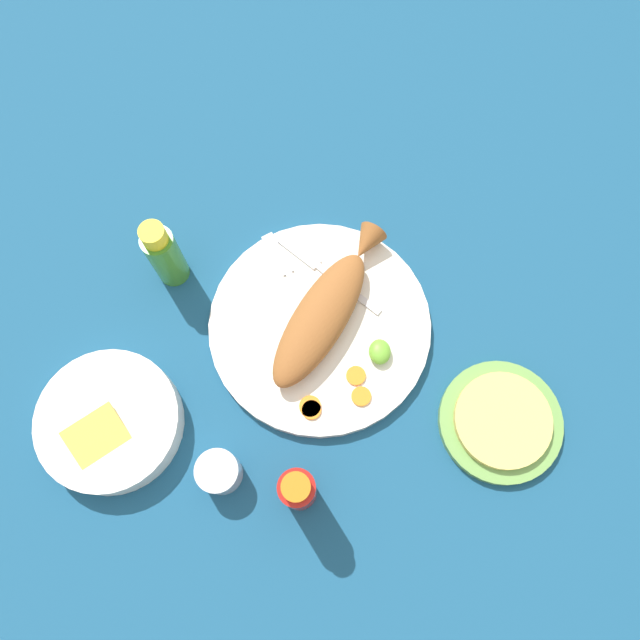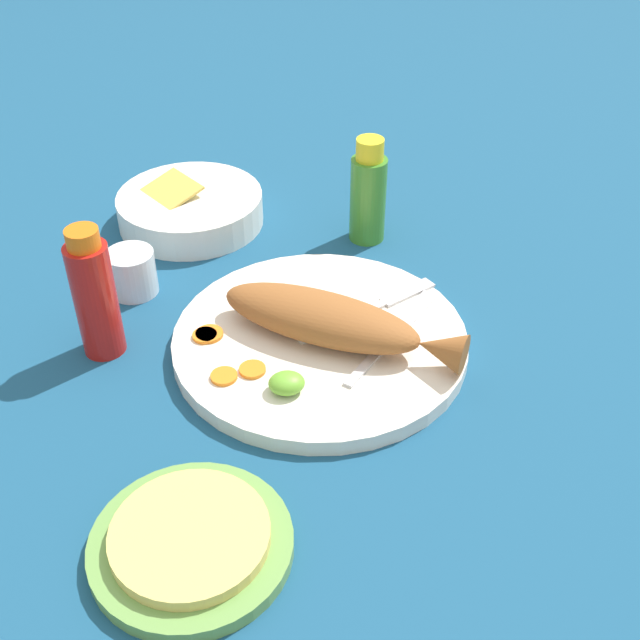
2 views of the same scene
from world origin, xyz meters
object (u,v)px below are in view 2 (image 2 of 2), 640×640
Objects in this scene: fork_near at (377,306)px; salt_cup at (132,275)px; main_plate at (320,341)px; fork_far at (398,330)px; guacamole_bowl at (190,207)px; hot_sauce_bottle_red at (95,296)px; hot_sauce_bottle_green at (368,194)px; fried_fish at (332,320)px; tortilla_plate at (191,545)px.

salt_cup reaches higher than fork_near.
fork_far is at bearing 177.18° from main_plate.
guacamole_bowl is at bearing 77.58° from fork_far.
main_plate is 0.24m from hot_sauce_bottle_red.
main_plate is 2.29× the size of hot_sauce_bottle_green.
fried_fish is 1.87× the size of hot_sauce_bottle_green.
main_plate is at bearing 173.34° from hot_sauce_bottle_red.
main_plate is 1.88× the size of fork_near.
hot_sauce_bottle_red is (0.23, -0.03, 0.06)m from main_plate.
fried_fish is 4.59× the size of salt_cup.
hot_sauce_bottle_green reaches higher than tortilla_plate.
main_plate is 2.09× the size of fork_far.
hot_sauce_bottle_green is at bearing 55.28° from fork_near.
main_plate is at bearing 0.00° from fried_fish.
fork_near is at bearing 57.40° from fork_far.
main_plate is 0.08m from fork_near.
fork_far is (-0.01, 0.04, 0.00)m from fork_near.
fried_fish is 1.71× the size of fork_far.
salt_cup is (0.27, -0.09, 0.00)m from fork_near.
hot_sauce_bottle_red is at bearing 124.09° from fork_far.
hot_sauce_bottle_green is at bearing 163.79° from guacamole_bowl.
fork_far is at bearing 174.36° from hot_sauce_bottle_red.
hot_sauce_bottle_green is at bearing -112.06° from main_plate.
fork_far is 0.79× the size of guacamole_bowl.
fork_near is 0.88× the size of guacamole_bowl.
main_plate is 0.28m from tortilla_plate.
hot_sauce_bottle_green is (-0.02, -0.18, 0.04)m from fork_near.
hot_sauce_bottle_red is at bearing 22.35° from fried_fish.
fork_far is 0.32m from hot_sauce_bottle_red.
hot_sauce_bottle_red reaches higher than guacamole_bowl.
hot_sauce_bottle_green reaches higher than fried_fish.
fried_fish is 0.28m from tortilla_plate.
salt_cup is 0.33× the size of tortilla_plate.
fork_near is at bearing 161.73° from salt_cup.
salt_cup is (0.22, -0.14, -0.02)m from fried_fish.
fork_near is 0.35m from tortilla_plate.
salt_cup is 0.16m from guacamole_bowl.
hot_sauce_bottle_green is 0.24m from guacamole_bowl.
guacamole_bowl is at bearing -89.79° from tortilla_plate.
fork_near is (-0.07, -0.04, 0.01)m from main_plate.
tortilla_plate is (0.21, 0.29, -0.01)m from fork_near.
salt_cup is at bearing 104.59° from fork_far.
main_plate is at bearing 126.91° from fork_far.
guacamole_bowl is (-0.07, -0.15, 0.00)m from salt_cup.
hot_sauce_bottle_green reaches higher than fork_far.
fork_near is 0.29m from salt_cup.
fork_far is (-0.07, -0.00, -0.02)m from fried_fish.
salt_cup is (0.29, 0.09, -0.04)m from hot_sauce_bottle_green.
fried_fish is 1.54× the size of tortilla_plate.
fork_far is 1.01× the size of hot_sauce_bottle_red.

